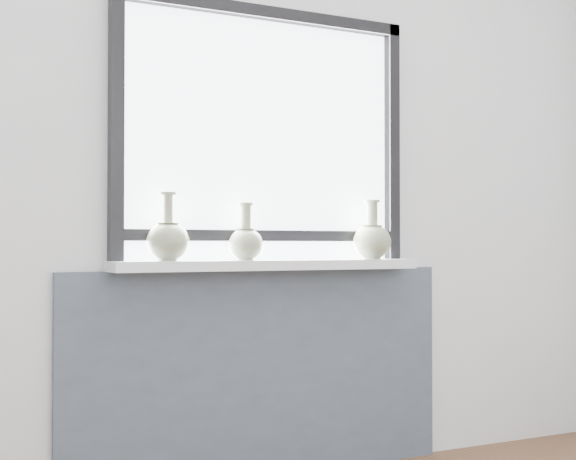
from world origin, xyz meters
name	(u,v)px	position (x,y,z in m)	size (l,w,h in m)	color
back_wall	(260,164)	(0.00, 1.81, 1.30)	(3.60, 0.02, 2.60)	silver
apron_panel	(263,373)	(0.00, 1.78, 0.43)	(1.70, 0.03, 0.86)	#485266
windowsill	(270,265)	(0.00, 1.71, 0.88)	(1.32, 0.18, 0.04)	silver
window	(264,130)	(0.00, 1.77, 1.44)	(1.30, 0.06, 1.05)	black
vase_a	(168,239)	(-0.44, 1.70, 0.98)	(0.16, 0.16, 0.26)	gray
vase_b	(246,241)	(-0.11, 1.70, 0.98)	(0.14, 0.14, 0.23)	gray
vase_c	(372,239)	(0.47, 1.68, 0.99)	(0.16, 0.16, 0.26)	gray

